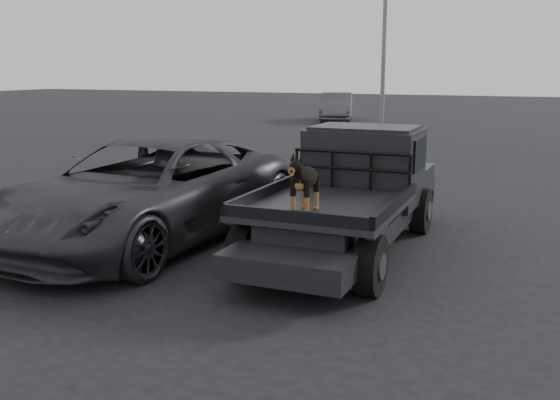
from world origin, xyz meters
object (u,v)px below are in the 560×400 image
at_px(dog, 305,183).
at_px(distant_car_a, 336,107).
at_px(flatbed_ute, 346,221).
at_px(parked_suv, 148,191).

height_order(dog, distant_car_a, dog).
bearing_deg(flatbed_ute, parked_suv, -168.09).
height_order(parked_suv, distant_car_a, parked_suv).
bearing_deg(distant_car_a, flatbed_ute, -87.04).
height_order(flatbed_ute, dog, dog).
xyz_separation_m(dog, parked_suv, (-2.97, 0.87, -0.49)).
bearing_deg(parked_suv, flatbed_ute, 15.71).
distance_m(flatbed_ute, distant_car_a, 23.88).
height_order(flatbed_ute, distant_car_a, distant_car_a).
xyz_separation_m(flatbed_ute, dog, (-0.09, -1.51, 0.83)).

